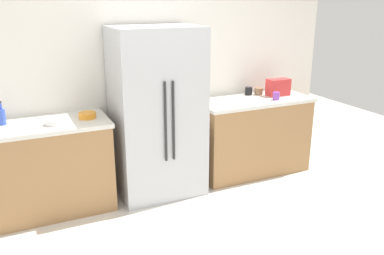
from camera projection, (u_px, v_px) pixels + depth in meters
The scene contains 11 objects.
kitchen_back_panel at pixel (136, 47), 4.25m from camera, with size 4.61×0.10×2.96m, color silver.
counter_left at pixel (22, 171), 3.76m from camera, with size 1.63×0.62×0.88m.
counter_right at pixel (251, 135), 4.75m from camera, with size 1.31×0.62×0.88m.
refrigerator at pixel (157, 113), 4.13m from camera, with size 0.86×0.67×1.71m.
toaster at pixel (278, 87), 4.72m from camera, with size 0.26×0.14×0.19m, color red.
bottle_a at pixel (2, 116), 3.64m from camera, with size 0.06×0.06×0.22m.
cup_a at pixel (259, 91), 4.77m from camera, with size 0.09×0.09×0.08m, color brown.
cup_b at pixel (276, 96), 4.54m from camera, with size 0.07×0.07×0.09m, color purple.
cup_c at pixel (249, 91), 4.76m from camera, with size 0.08×0.08×0.09m, color black.
bowl_a at pixel (87, 115), 3.85m from camera, with size 0.16×0.16×0.05m, color orange.
bowl_b at pixel (55, 121), 3.66m from camera, with size 0.17×0.17×0.06m, color white.
Camera 1 is at (-1.27, -2.41, 1.97)m, focal length 38.25 mm.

